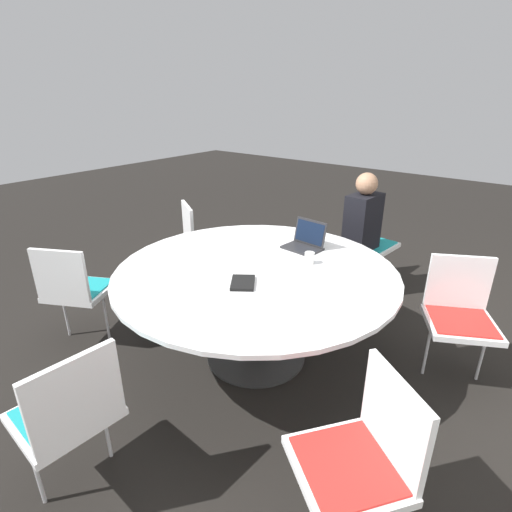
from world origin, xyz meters
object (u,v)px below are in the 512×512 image
chair_4 (362,452)px  chair_5 (460,310)px  laptop (306,241)px  chair_3 (69,410)px  coffee_cup (309,258)px  chair_1 (201,237)px  chair_0 (366,237)px  chair_2 (74,286)px  spiral_notebook (243,283)px  person_0 (364,226)px

chair_4 → chair_5: size_ratio=1.00×
laptop → chair_3: bearing=-86.6°
laptop → coffee_cup: laptop is taller
chair_1 → chair_0: bearing=69.0°
chair_2 → chair_0: bearing=33.7°
chair_2 → spiral_notebook: bearing=-7.4°
person_0 → chair_2: bearing=-26.6°
chair_3 → chair_4: same height
chair_1 → chair_2: same height
chair_0 → chair_2: 2.75m
spiral_notebook → chair_1: bearing=-124.6°
chair_2 → laptop: size_ratio=2.79×
chair_3 → chair_5: 2.45m
chair_2 → spiral_notebook: size_ratio=3.31×
chair_2 → chair_3: same height
person_0 → laptop: person_0 is taller
chair_3 → spiral_notebook: 1.20m
chair_2 → chair_5: bearing=2.9°
chair_3 → person_0: (-2.86, 0.18, 0.20)m
chair_0 → spiral_notebook: 1.95m
chair_3 → laptop: size_ratio=2.79×
chair_1 → laptop: 1.32m
chair_2 → person_0: size_ratio=0.71×
chair_0 → laptop: 1.17m
spiral_notebook → chair_5: bearing=130.3°
chair_0 → coffee_cup: bearing=11.5°
chair_4 → spiral_notebook: size_ratio=3.31×
person_0 → laptop: (0.89, -0.10, 0.09)m
chair_3 → person_0: bearing=0.0°
chair_0 → spiral_notebook: size_ratio=3.31×
chair_2 → laptop: bearing=17.5°
chair_2 → coffee_cup: 1.80m
chair_5 → person_0: (-0.73, -1.05, 0.20)m
chair_1 → laptop: size_ratio=2.79×
chair_2 → coffee_cup: chair_2 is taller
chair_5 → chair_4: bearing=60.5°
chair_4 → chair_5: same height
chair_1 → spiral_notebook: chair_1 is taller
chair_0 → spiral_notebook: chair_0 is taller
chair_5 → spiral_notebook: chair_5 is taller
chair_1 → chair_5: bearing=32.5°
person_0 → coffee_cup: size_ratio=14.27×
person_0 → chair_1: bearing=-55.0°
laptop → chair_1: bearing=-179.0°
chair_0 → chair_4: 2.70m
chair_1 → chair_5: 2.44m
coffee_cup → chair_1: bearing=-103.4°
chair_4 → laptop: size_ratio=2.79×
chair_2 → chair_4: same height
chair_0 → chair_5: 1.48m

